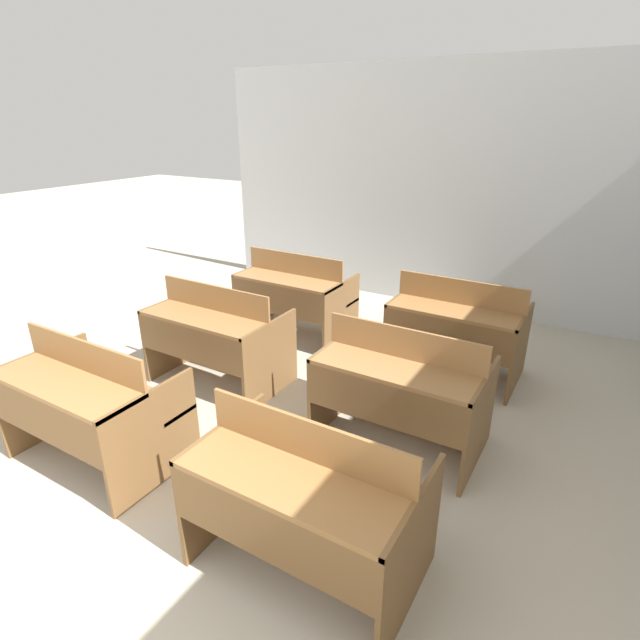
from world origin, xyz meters
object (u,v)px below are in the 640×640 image
bench_second_right (401,387)px  bench_third_right (456,327)px  bench_front_right (305,497)px  bench_second_left (216,334)px  bench_third_left (294,294)px  bench_front_left (89,401)px

bench_second_right → bench_third_right: size_ratio=1.00×
bench_front_right → bench_second_left: (-1.81, 1.35, 0.00)m
bench_third_left → bench_third_right: same height
bench_front_left → bench_front_right: 1.80m
bench_front_right → bench_third_left: bearing=124.6°
bench_second_left → bench_third_left: size_ratio=1.00×
bench_front_right → bench_third_right: (0.02, 2.63, 0.00)m
bench_third_right → bench_third_left: bearing=-179.8°
bench_second_right → bench_third_right: bearing=89.1°
bench_front_right → bench_second_left: size_ratio=1.00×
bench_front_left → bench_second_right: (1.80, 1.29, 0.00)m
bench_front_left → bench_second_left: size_ratio=1.00×
bench_second_right → bench_third_right: 1.31m
bench_third_left → bench_third_right: 1.82m
bench_front_right → bench_second_left: bearing=143.4°
bench_front_right → bench_second_left: same height
bench_front_left → bench_third_left: 2.60m
bench_second_left → bench_second_right: same height
bench_second_left → bench_third_left: (0.01, 1.28, 0.00)m
bench_front_left → bench_second_right: same height
bench_second_left → bench_second_right: 1.81m
bench_second_left → bench_third_left: bearing=89.7°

